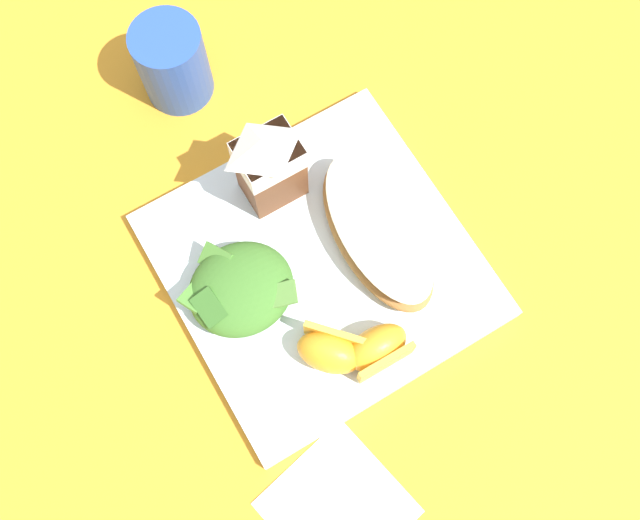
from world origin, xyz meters
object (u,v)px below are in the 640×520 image
object	(u,v)px
orange_wedge_front	(330,351)
drinking_blue_cup	(173,63)
white_plate	(320,266)
paper_napkin	(338,508)
milk_carton	(266,165)
orange_wedge_middle	(378,349)
green_salad_pile	(240,289)
cheesy_pizza_bread	(378,232)

from	to	relation	value
orange_wedge_front	drinking_blue_cup	distance (m)	0.33
white_plate	paper_napkin	size ratio (longest dim) A/B	2.55
white_plate	milk_carton	distance (m)	0.11
white_plate	orange_wedge_front	size ratio (longest dim) A/B	4.08
orange_wedge_front	orange_wedge_middle	bearing A→B (deg)	-28.49
milk_carton	drinking_blue_cup	distance (m)	0.16
paper_napkin	orange_wedge_front	bearing A→B (deg)	62.20
milk_carton	orange_wedge_middle	world-z (taller)	milk_carton
milk_carton	orange_wedge_middle	size ratio (longest dim) A/B	1.82
white_plate	drinking_blue_cup	distance (m)	0.25
green_salad_pile	milk_carton	distance (m)	0.12
orange_wedge_front	milk_carton	bearing A→B (deg)	78.74
cheesy_pizza_bread	milk_carton	distance (m)	0.12
white_plate	drinking_blue_cup	size ratio (longest dim) A/B	3.10
cheesy_pizza_bread	white_plate	bearing A→B (deg)	174.09
milk_carton	drinking_blue_cup	xyz separation A→B (m)	(-0.02, 0.16, -0.03)
white_plate	paper_napkin	distance (m)	0.22
milk_carton	drinking_blue_cup	world-z (taller)	milk_carton
cheesy_pizza_bread	milk_carton	xyz separation A→B (m)	(-0.06, 0.10, 0.04)
cheesy_pizza_bread	paper_napkin	world-z (taller)	cheesy_pizza_bread
green_salad_pile	milk_carton	size ratio (longest dim) A/B	0.97
green_salad_pile	drinking_blue_cup	size ratio (longest dim) A/B	1.18
milk_carton	orange_wedge_front	size ratio (longest dim) A/B	1.60
white_plate	orange_wedge_middle	distance (m)	0.11
cheesy_pizza_bread	green_salad_pile	distance (m)	0.14
cheesy_pizza_bread	milk_carton	bearing A→B (deg)	123.35
cheesy_pizza_bread	orange_wedge_middle	world-z (taller)	orange_wedge_middle
paper_napkin	drinking_blue_cup	bearing A→B (deg)	80.37
cheesy_pizza_bread	orange_wedge_front	bearing A→B (deg)	-142.70
white_plate	orange_wedge_front	bearing A→B (deg)	-115.13
orange_wedge_front	green_salad_pile	bearing A→B (deg)	114.28
orange_wedge_middle	green_salad_pile	bearing A→B (deg)	125.30
white_plate	drinking_blue_cup	world-z (taller)	drinking_blue_cup
milk_carton	drinking_blue_cup	size ratio (longest dim) A/B	1.22
paper_napkin	orange_wedge_middle	bearing A→B (deg)	44.25
cheesy_pizza_bread	milk_carton	size ratio (longest dim) A/B	1.59
cheesy_pizza_bread	orange_wedge_middle	size ratio (longest dim) A/B	2.90
white_plate	orange_wedge_front	xyz separation A→B (m)	(-0.04, -0.08, 0.03)
milk_carton	green_salad_pile	bearing A→B (deg)	-133.28
milk_carton	paper_napkin	size ratio (longest dim) A/B	1.00
orange_wedge_middle	drinking_blue_cup	distance (m)	0.35
orange_wedge_middle	paper_napkin	bearing A→B (deg)	-135.75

